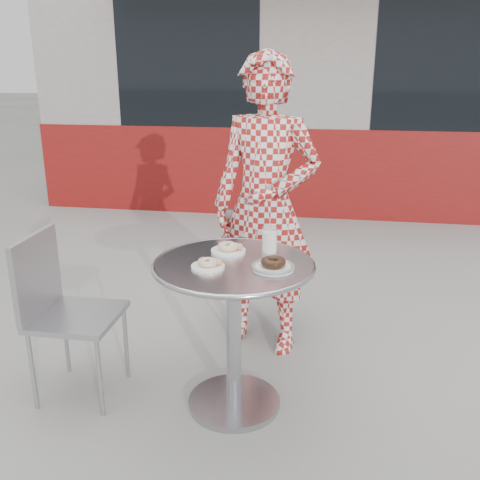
% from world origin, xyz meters
% --- Properties ---
extents(ground, '(60.00, 60.00, 0.00)m').
position_xyz_m(ground, '(0.00, 0.00, 0.00)').
color(ground, '#989691').
rests_on(ground, ground).
extents(storefront, '(6.02, 4.55, 3.00)m').
position_xyz_m(storefront, '(-0.00, 5.56, 1.49)').
color(storefront, gray).
rests_on(storefront, ground).
extents(bistro_table, '(0.77, 0.77, 0.78)m').
position_xyz_m(bistro_table, '(-0.03, -0.05, 0.59)').
color(bistro_table, silver).
rests_on(bistro_table, ground).
extents(chair_far, '(0.40, 0.41, 0.84)m').
position_xyz_m(chair_far, '(-0.02, 0.87, 0.26)').
color(chair_far, '#9D9FA4').
rests_on(chair_far, ground).
extents(chair_left, '(0.42, 0.41, 0.87)m').
position_xyz_m(chair_left, '(-0.85, -0.06, 0.27)').
color(chair_left, '#9D9FA4').
rests_on(chair_left, ground).
extents(seated_person, '(0.71, 0.55, 1.75)m').
position_xyz_m(seated_person, '(0.04, 0.63, 0.87)').
color(seated_person, maroon).
rests_on(seated_person, ground).
extents(plate_far, '(0.17, 0.17, 0.05)m').
position_xyz_m(plate_far, '(-0.08, 0.10, 0.80)').
color(plate_far, white).
rests_on(plate_far, bistro_table).
extents(plate_near, '(0.15, 0.15, 0.04)m').
position_xyz_m(plate_near, '(-0.13, -0.13, 0.79)').
color(plate_near, white).
rests_on(plate_near, bistro_table).
extents(plate_checker, '(0.20, 0.20, 0.05)m').
position_xyz_m(plate_checker, '(0.16, -0.09, 0.79)').
color(plate_checker, white).
rests_on(plate_checker, bistro_table).
extents(milk_cup, '(0.08, 0.08, 0.12)m').
position_xyz_m(milk_cup, '(0.12, 0.13, 0.84)').
color(milk_cup, white).
rests_on(milk_cup, bistro_table).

